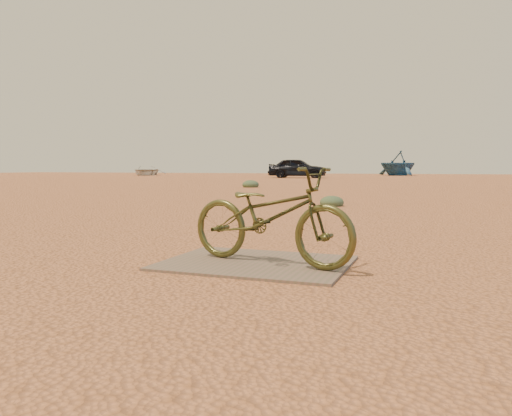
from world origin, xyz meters
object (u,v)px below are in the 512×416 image
(boat_near_left, at_px, (146,171))
(boat_far_left, at_px, (398,163))
(car, at_px, (297,168))
(plywood_board, at_px, (256,263))
(bicycle, at_px, (270,215))

(boat_near_left, bearing_deg, boat_far_left, 1.17)
(car, bearing_deg, plywood_board, -170.26)
(boat_near_left, bearing_deg, bicycle, -71.87)
(plywood_board, relative_size, boat_far_left, 0.34)
(plywood_board, bearing_deg, bicycle, -11.83)
(bicycle, height_order, car, car)
(boat_near_left, xyz_separation_m, boat_far_left, (23.99, 7.38, 0.75))
(car, height_order, boat_far_left, boat_far_left)
(plywood_board, height_order, boat_near_left, boat_near_left)
(plywood_board, height_order, car, car)
(plywood_board, height_order, boat_far_left, boat_far_left)
(bicycle, bearing_deg, car, 27.91)
(bicycle, bearing_deg, plywood_board, 90.80)
(plywood_board, distance_m, bicycle, 0.45)
(boat_near_left, bearing_deg, plywood_board, -71.99)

